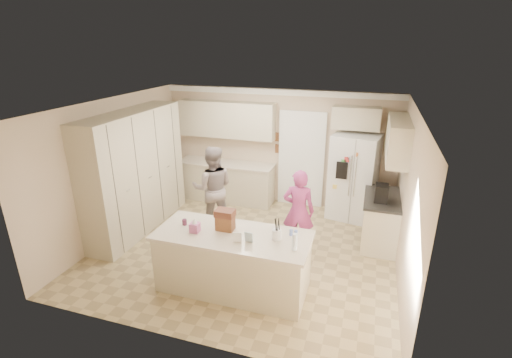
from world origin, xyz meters
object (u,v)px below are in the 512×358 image
(coffee_maker, at_px, (381,193))
(dollhouse_body, at_px, (225,223))
(teen_girl, at_px, (298,211))
(teen_boy, at_px, (213,188))
(island_base, at_px, (233,263))
(utensil_crock, at_px, (277,235))
(tissue_box, at_px, (195,227))
(refrigerator, at_px, (353,177))

(coffee_maker, relative_size, dollhouse_body, 1.15)
(coffee_maker, relative_size, teen_girl, 0.20)
(dollhouse_body, xyz_separation_m, teen_boy, (-0.93, 1.64, -0.19))
(island_base, distance_m, dollhouse_body, 0.62)
(teen_girl, bearing_deg, utensil_crock, 84.24)
(island_base, height_order, tissue_box, tissue_box)
(teen_boy, xyz_separation_m, teen_girl, (1.78, -0.34, -0.08))
(coffee_maker, height_order, teen_boy, teen_boy)
(refrigerator, bearing_deg, island_base, -105.53)
(dollhouse_body, relative_size, teen_girl, 0.17)
(refrigerator, xyz_separation_m, teen_boy, (-2.59, -1.31, -0.06))
(utensil_crock, relative_size, teen_girl, 0.10)
(refrigerator, xyz_separation_m, teen_girl, (-0.81, -1.65, -0.14))
(island_base, xyz_separation_m, utensil_crock, (0.65, 0.05, 0.56))
(utensil_crock, xyz_separation_m, dollhouse_body, (-0.80, 0.05, 0.04))
(utensil_crock, xyz_separation_m, tissue_box, (-1.20, -0.15, -0.00))
(coffee_maker, xyz_separation_m, teen_boy, (-3.13, -0.16, -0.23))
(utensil_crock, distance_m, dollhouse_body, 0.80)
(refrigerator, xyz_separation_m, tissue_box, (-2.06, -3.14, 0.10))
(island_base, height_order, dollhouse_body, dollhouse_body)
(utensil_crock, height_order, teen_boy, teen_boy)
(refrigerator, height_order, dollhouse_body, refrigerator)
(coffee_maker, xyz_separation_m, island_base, (-2.05, -1.90, -0.63))
(tissue_box, bearing_deg, dollhouse_body, 26.57)
(island_base, bearing_deg, teen_boy, 121.89)
(tissue_box, bearing_deg, teen_girl, 50.04)
(teen_girl, bearing_deg, dollhouse_body, 53.01)
(refrigerator, distance_m, teen_boy, 2.90)
(coffee_maker, height_order, teen_girl, teen_girl)
(island_base, relative_size, utensil_crock, 14.67)
(island_base, xyz_separation_m, teen_boy, (-1.08, 1.74, 0.40))
(coffee_maker, distance_m, utensil_crock, 2.32)
(refrigerator, height_order, teen_boy, refrigerator)
(teen_girl, bearing_deg, coffee_maker, -163.00)
(dollhouse_body, bearing_deg, tissue_box, -153.43)
(island_base, xyz_separation_m, teen_girl, (0.70, 1.39, 0.32))
(tissue_box, distance_m, teen_boy, 1.92)
(utensil_crock, bearing_deg, dollhouse_body, 176.42)
(tissue_box, height_order, dollhouse_body, dollhouse_body)
(teen_boy, height_order, teen_girl, teen_boy)
(refrigerator, xyz_separation_m, island_base, (-1.51, -3.04, -0.46))
(tissue_box, distance_m, teen_girl, 1.96)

